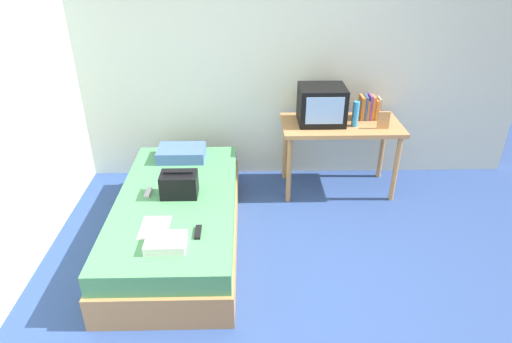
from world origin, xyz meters
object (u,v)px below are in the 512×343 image
magazine (155,228)px  remote_dark (198,232)px  bed (178,219)px  book_row (369,108)px  water_bottle (356,114)px  folded_towel (166,243)px  tv (322,105)px  remote_silver (148,193)px  pillow (182,153)px  handbag (179,184)px  desk (340,132)px  picture_frame (384,120)px

magazine → remote_dark: (0.33, -0.07, 0.01)m
bed → book_row: size_ratio=8.29×
water_bottle → folded_towel: bearing=-137.8°
tv → remote_silver: (-1.56, -0.84, -0.46)m
tv → water_bottle: 0.33m
book_row → pillow: 1.90m
folded_towel → handbag: bearing=89.4°
bed → pillow: size_ratio=4.46×
folded_towel → bed: bearing=92.3°
water_bottle → pillow: water_bottle is taller
remote_silver → handbag: bearing=-5.5°
remote_dark → pillow: bearing=102.4°
water_bottle → pillow: 1.71m
desk → pillow: bearing=-174.5°
handbag → magazine: (-0.13, -0.47, -0.10)m
tv → handbag: tv is taller
desk → tv: (-0.20, 0.03, 0.27)m
water_bottle → remote_dark: (-1.40, -1.30, -0.40)m
tv → handbag: size_ratio=1.47×
picture_frame → folded_towel: 2.34m
desk → tv: bearing=171.9°
tv → magazine: size_ratio=1.52×
picture_frame → desk: bearing=158.6°
book_row → pillow: (-1.85, -0.28, -0.35)m
handbag → pillow: bearing=95.8°
tv → remote_silver: size_ratio=3.06×
magazine → folded_towel: (0.12, -0.22, 0.03)m
desk → book_row: bearing=24.0°
bed → desk: desk is taller
tv → picture_frame: (0.57, -0.17, -0.10)m
desk → handbag: bearing=-150.7°
bed → picture_frame: (1.89, 0.73, 0.60)m
picture_frame → folded_towel: (-1.86, -1.38, -0.34)m
bed → handbag: (0.03, 0.03, 0.32)m
desk → pillow: (-1.56, -0.15, -0.14)m
book_row → folded_towel: 2.46m
water_bottle → folded_towel: 2.20m
bed → remote_silver: (-0.24, 0.06, 0.23)m
tv → picture_frame: bearing=-16.8°
desk → picture_frame: picture_frame is taller
bed → remote_dark: (0.23, -0.51, 0.23)m
book_row → desk: bearing=-156.0°
picture_frame → water_bottle: bearing=164.5°
remote_dark → book_row: bearing=43.6°
bed → pillow: 0.77m
bed → remote_dark: bearing=-65.3°
water_bottle → handbag: water_bottle is taller
magazine → remote_silver: size_ratio=2.01×
pillow → remote_silver: (-0.20, -0.66, -0.04)m
pillow → handbag: (0.07, -0.68, 0.05)m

